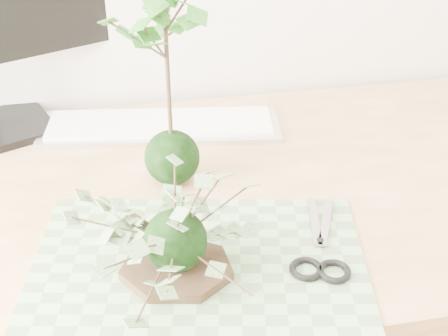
{
  "coord_description": "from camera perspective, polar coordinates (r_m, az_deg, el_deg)",
  "views": [
    {
      "loc": [
        -0.15,
        0.36,
        1.35
      ],
      "look_at": [
        0.0,
        1.14,
        0.84
      ],
      "focal_mm": 50.0,
      "sensor_mm": 36.0,
      "label": 1
    }
  ],
  "objects": [
    {
      "name": "maple_kokedama",
      "position": [
        0.97,
        -5.39,
        12.66
      ],
      "size": [
        0.28,
        0.28,
        0.4
      ],
      "rotation": [
        0.0,
        0.0,
        -0.42
      ],
      "color": "black",
      "rests_on": "desk"
    },
    {
      "name": "cutting_mat",
      "position": [
        0.92,
        -2.32,
        -8.82
      ],
      "size": [
        0.54,
        0.41,
        0.0
      ],
      "primitive_type": "cube",
      "rotation": [
        0.0,
        0.0,
        -0.19
      ],
      "color": "#57764E",
      "rests_on": "desk"
    },
    {
      "name": "desk",
      "position": [
        1.12,
        -4.41,
        -6.07
      ],
      "size": [
        1.6,
        0.7,
        0.74
      ],
      "color": "#DAAC78",
      "rests_on": "ground_plane"
    },
    {
      "name": "keyboard",
      "position": [
        1.26,
        -5.84,
        3.88
      ],
      "size": [
        0.49,
        0.21,
        0.02
      ],
      "rotation": [
        0.0,
        0.0,
        -0.14
      ],
      "color": "silver",
      "rests_on": "desk"
    },
    {
      "name": "stone_dish",
      "position": [
        0.9,
        -4.33,
        -9.2
      ],
      "size": [
        0.19,
        0.19,
        0.01
      ],
      "primitive_type": "cylinder",
      "rotation": [
        0.0,
        0.0,
        -0.19
      ],
      "color": "black",
      "rests_on": "cutting_mat"
    },
    {
      "name": "ivy_kokedama",
      "position": [
        0.84,
        -4.59,
        -4.43
      ],
      "size": [
        0.32,
        0.32,
        0.18
      ],
      "rotation": [
        0.0,
        0.0,
        0.35
      ],
      "color": "black",
      "rests_on": "stone_dish"
    },
    {
      "name": "scissors",
      "position": [
        0.93,
        9.35,
        -8.15
      ],
      "size": [
        0.1,
        0.21,
        0.01
      ],
      "rotation": [
        0.0,
        0.0,
        -0.32
      ],
      "color": "gray",
      "rests_on": "cutting_mat"
    }
  ]
}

